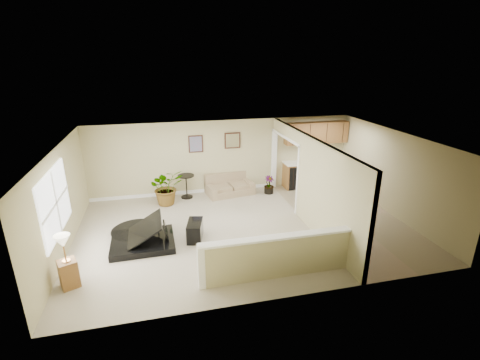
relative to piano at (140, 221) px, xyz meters
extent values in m
plane|color=tan|center=(2.76, 0.09, -0.61)|extent=(9.00, 9.00, 0.00)
cube|color=#C0B683|center=(2.76, 3.09, 0.64)|extent=(9.00, 0.04, 2.50)
cube|color=#C0B683|center=(2.76, -2.91, 0.64)|extent=(9.00, 0.04, 2.50)
cube|color=#C0B683|center=(-1.74, 0.09, 0.64)|extent=(0.04, 6.00, 2.50)
cube|color=#C0B683|center=(7.26, 0.09, 0.64)|extent=(0.04, 6.00, 2.50)
cube|color=white|center=(2.76, 0.09, 1.89)|extent=(9.00, 6.00, 0.04)
cube|color=#9E856B|center=(5.91, 0.09, -0.61)|extent=(2.70, 6.00, 0.01)
cube|color=#C0B683|center=(4.56, -1.11, 0.64)|extent=(0.12, 3.60, 2.50)
cube|color=#C0B683|center=(4.56, 1.87, 1.69)|extent=(0.12, 2.35, 0.40)
cube|color=#C0B683|center=(2.91, -2.21, -0.14)|extent=(3.30, 0.12, 0.95)
cube|color=white|center=(2.91, -2.21, 0.35)|extent=(3.40, 0.22, 0.05)
cube|color=white|center=(1.26, -2.21, -0.11)|extent=(0.14, 0.14, 1.00)
cube|color=white|center=(-1.72, -0.41, 0.84)|extent=(0.05, 2.15, 1.45)
cube|color=#3D2016|center=(1.81, 3.07, 1.14)|extent=(0.48, 0.03, 0.58)
cube|color=#895774|center=(1.81, 3.05, 1.14)|extent=(0.40, 0.01, 0.50)
cube|color=#3D2016|center=(3.06, 3.07, 1.19)|extent=(0.55, 0.03, 0.55)
cube|color=silver|center=(3.06, 3.05, 1.19)|extent=(0.46, 0.01, 0.46)
cube|color=olive|center=(6.06, 2.79, -0.16)|extent=(2.30, 0.60, 0.90)
cube|color=white|center=(6.06, 2.79, 0.31)|extent=(2.36, 0.65, 0.04)
cube|color=black|center=(5.26, 2.79, -0.18)|extent=(0.60, 0.60, 0.84)
cube|color=olive|center=(6.06, 2.91, 1.34)|extent=(2.30, 0.35, 0.75)
cube|color=black|center=(0.04, -0.15, 0.21)|extent=(1.57, 1.36, 0.32)
cylinder|color=black|center=(-0.12, 0.44, 0.21)|extent=(1.32, 1.32, 0.32)
cube|color=white|center=(0.95, -0.15, 0.16)|extent=(0.26, 1.07, 0.02)
cube|color=black|center=(-0.07, -0.04, 0.49)|extent=(1.24, 1.24, 0.72)
cube|color=black|center=(1.36, -0.14, -0.37)|extent=(0.51, 0.78, 0.48)
cube|color=#947F5E|center=(2.88, 2.74, -0.39)|extent=(1.69, 1.13, 0.44)
cube|color=#947F5E|center=(2.88, 3.08, 0.06)|extent=(1.57, 0.46, 0.46)
cube|color=#947F5E|center=(2.20, 2.74, -0.09)|extent=(0.33, 0.90, 0.17)
cube|color=#947F5E|center=(3.57, 2.74, -0.09)|extent=(0.33, 0.90, 0.17)
cylinder|color=black|center=(1.41, 2.74, -0.59)|extent=(0.39, 0.39, 0.03)
cylinder|color=black|center=(1.41, 2.74, -0.22)|extent=(0.04, 0.04, 0.76)
cylinder|color=black|center=(1.41, 2.74, 0.16)|extent=(0.55, 0.55, 0.03)
cylinder|color=black|center=(0.75, 2.35, -0.49)|extent=(0.33, 0.33, 0.23)
imported|color=#174F19|center=(0.75, 2.35, -0.03)|extent=(1.25, 1.15, 1.17)
cylinder|color=black|center=(4.21, 2.47, -0.50)|extent=(0.32, 0.32, 0.23)
imported|color=#174F19|center=(4.21, 2.47, -0.30)|extent=(0.43, 0.43, 0.62)
cube|color=olive|center=(-1.39, -1.51, -0.31)|extent=(0.46, 0.46, 0.60)
cylinder|color=#B6793C|center=(-1.39, -1.51, 0.00)|extent=(0.16, 0.16, 0.02)
cylinder|color=#B6793C|center=(-1.39, -1.51, 0.19)|extent=(0.03, 0.03, 0.40)
cone|color=#FCF5CE|center=(-1.39, -1.51, 0.44)|extent=(0.32, 0.32, 0.26)
camera|label=1|loc=(0.63, -8.22, 3.90)|focal=26.00mm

